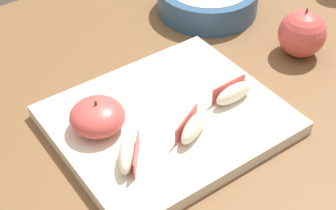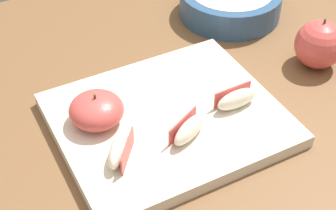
# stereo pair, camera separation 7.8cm
# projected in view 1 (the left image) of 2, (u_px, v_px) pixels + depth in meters

# --- Properties ---
(dining_table) EXTENTS (1.49, 0.96, 0.72)m
(dining_table) POSITION_uv_depth(u_px,v_px,m) (184.00, 138.00, 0.90)
(dining_table) COLOR brown
(dining_table) RESTS_ON ground_plane
(cutting_board) EXTENTS (0.34, 0.29, 0.02)m
(cutting_board) POSITION_uv_depth(u_px,v_px,m) (168.00, 120.00, 0.80)
(cutting_board) COLOR beige
(cutting_board) RESTS_ON dining_table
(apple_half_skin_up) EXTENTS (0.08, 0.08, 0.05)m
(apple_half_skin_up) POSITION_uv_depth(u_px,v_px,m) (97.00, 116.00, 0.76)
(apple_half_skin_up) COLOR #D14C47
(apple_half_skin_up) RESTS_ON cutting_board
(apple_wedge_back) EXTENTS (0.07, 0.03, 0.03)m
(apple_wedge_back) POSITION_uv_depth(u_px,v_px,m) (233.00, 93.00, 0.81)
(apple_wedge_back) COLOR #F4EACC
(apple_wedge_back) RESTS_ON cutting_board
(apple_wedge_middle) EXTENTS (0.06, 0.07, 0.03)m
(apple_wedge_middle) POSITION_uv_depth(u_px,v_px,m) (128.00, 154.00, 0.71)
(apple_wedge_middle) COLOR #F4EACC
(apple_wedge_middle) RESTS_ON cutting_board
(apple_wedge_left) EXTENTS (0.07, 0.05, 0.03)m
(apple_wedge_left) POSITION_uv_depth(u_px,v_px,m) (193.00, 127.00, 0.75)
(apple_wedge_left) COLOR #F4EACC
(apple_wedge_left) RESTS_ON cutting_board
(whole_apple_pink_lady) EXTENTS (0.09, 0.09, 0.10)m
(whole_apple_pink_lady) POSITION_uv_depth(u_px,v_px,m) (302.00, 33.00, 0.92)
(whole_apple_pink_lady) COLOR #D14C47
(whole_apple_pink_lady) RESTS_ON dining_table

